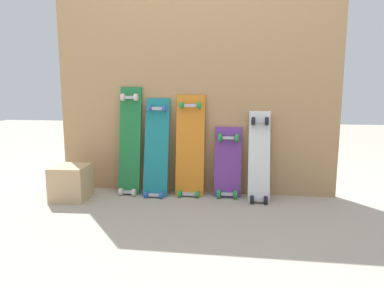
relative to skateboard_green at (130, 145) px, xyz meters
name	(u,v)px	position (x,y,z in m)	size (l,w,h in m)	color
ground_plane	(193,193)	(0.53, 0.04, -0.41)	(12.00, 12.00, 0.00)	#A89E8E
plywood_wall_panel	(194,87)	(0.53, 0.11, 0.48)	(2.32, 0.04, 1.78)	tan
skateboard_green	(130,145)	(0.00, 0.00, 0.00)	(0.18, 0.22, 0.96)	#1E7238
skateboard_teal	(156,152)	(0.23, -0.02, -0.05)	(0.20, 0.25, 0.87)	#197A7F
skateboard_orange	(190,150)	(0.51, 0.01, -0.03)	(0.23, 0.19, 0.89)	orange
skateboard_purple	(228,166)	(0.82, 0.02, -0.16)	(0.22, 0.18, 0.63)	#6B338C
skateboard_white	(259,160)	(1.07, -0.04, -0.09)	(0.17, 0.28, 0.77)	silver
wooden_crate	(71,183)	(-0.41, -0.24, -0.28)	(0.27, 0.27, 0.27)	tan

